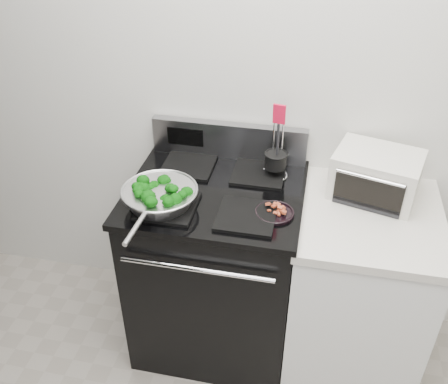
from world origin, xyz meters
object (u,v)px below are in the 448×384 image
(gas_range, at_px, (216,266))
(bacon_plate, at_px, (275,211))
(skillet, at_px, (160,196))
(utensil_holder, at_px, (275,164))
(toaster_oven, at_px, (376,175))

(gas_range, relative_size, bacon_plate, 6.88)
(gas_range, xyz_separation_m, skillet, (-0.20, -0.17, 0.51))
(skillet, xyz_separation_m, utensil_holder, (0.45, 0.34, 0.01))
(gas_range, bearing_deg, utensil_holder, 34.09)
(bacon_plate, bearing_deg, utensil_holder, 96.84)
(bacon_plate, bearing_deg, skillet, -175.15)
(gas_range, relative_size, toaster_oven, 2.69)
(utensil_holder, bearing_deg, gas_range, -137.35)
(skillet, bearing_deg, utensil_holder, 39.40)
(toaster_oven, bearing_deg, gas_range, -152.52)
(gas_range, distance_m, utensil_holder, 0.61)
(gas_range, xyz_separation_m, bacon_plate, (0.28, -0.13, 0.48))
(bacon_plate, xyz_separation_m, toaster_oven, (0.41, 0.28, 0.06))
(bacon_plate, distance_m, toaster_oven, 0.50)
(gas_range, bearing_deg, toaster_oven, 12.36)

